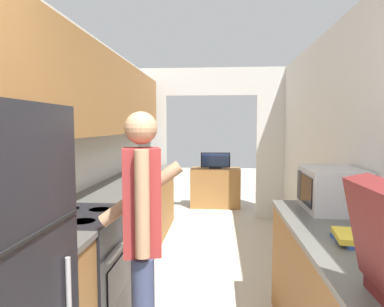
# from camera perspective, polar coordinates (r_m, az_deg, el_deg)

# --- Properties ---
(wall_left) EXTENTS (0.38, 7.61, 2.50)m
(wall_left) POSITION_cam_1_polar(r_m,az_deg,el_deg) (3.22, -18.88, 4.22)
(wall_left) COLOR silver
(wall_left) RESTS_ON ground_plane
(wall_right) EXTENTS (0.06, 7.61, 2.50)m
(wall_right) POSITION_cam_1_polar(r_m,az_deg,el_deg) (2.73, 28.25, -2.21)
(wall_right) COLOR silver
(wall_right) RESTS_ON ground_plane
(wall_far_with_doorway) EXTENTS (2.80, 0.06, 2.50)m
(wall_far_with_doorway) POSITION_cam_1_polar(r_m,az_deg,el_deg) (5.72, 3.18, 3.42)
(wall_far_with_doorway) COLOR silver
(wall_far_with_doorway) RESTS_ON ground_plane
(counter_left) EXTENTS (0.62, 4.06, 0.91)m
(counter_left) POSITION_cam_1_polar(r_m,az_deg,el_deg) (4.04, -10.74, -11.11)
(counter_left) COLOR #9E6B38
(counter_left) RESTS_ON ground_plane
(range_oven) EXTENTS (0.66, 0.74, 1.05)m
(range_oven) POSITION_cam_1_polar(r_m,az_deg,el_deg) (2.78, -18.68, -18.65)
(range_oven) COLOR black
(range_oven) RESTS_ON ground_plane
(person) EXTENTS (0.52, 0.43, 1.63)m
(person) POSITION_cam_1_polar(r_m,az_deg,el_deg) (2.07, -8.29, -14.47)
(person) COLOR #384266
(person) RESTS_ON ground_plane
(microwave) EXTENTS (0.40, 0.51, 0.32)m
(microwave) POSITION_cam_1_polar(r_m,az_deg,el_deg) (2.79, 22.26, -5.53)
(microwave) COLOR #B7B7BC
(microwave) RESTS_ON counter_right
(book_stack) EXTENTS (0.27, 0.28, 0.05)m
(book_stack) POSITION_cam_1_polar(r_m,az_deg,el_deg) (2.11, 25.82, -12.56)
(book_stack) COLOR #2D4C99
(book_stack) RESTS_ON counter_right
(tv_cabinet) EXTENTS (0.93, 0.42, 0.74)m
(tv_cabinet) POSITION_cam_1_polar(r_m,az_deg,el_deg) (6.57, 3.92, -5.68)
(tv_cabinet) COLOR #9E6B38
(tv_cabinet) RESTS_ON ground_plane
(television) EXTENTS (0.55, 0.16, 0.30)m
(television) POSITION_cam_1_polar(r_m,az_deg,el_deg) (6.45, 3.94, -1.20)
(television) COLOR black
(television) RESTS_ON tv_cabinet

